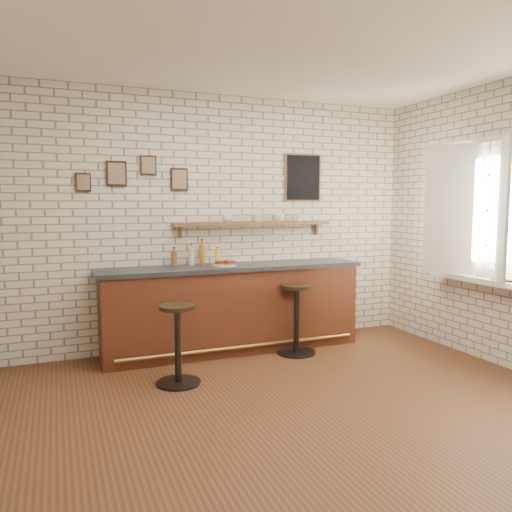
# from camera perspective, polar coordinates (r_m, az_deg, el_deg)

# --- Properties ---
(ground) EXTENTS (5.00, 5.00, 0.00)m
(ground) POSITION_cam_1_polar(r_m,az_deg,el_deg) (4.51, 4.19, -16.44)
(ground) COLOR brown
(ground) RESTS_ON ground
(bar_counter) EXTENTS (3.10, 0.65, 1.01)m
(bar_counter) POSITION_cam_1_polar(r_m,az_deg,el_deg) (5.89, -2.65, -5.91)
(bar_counter) COLOR #562717
(bar_counter) RESTS_ON ground
(sandwich_plate) EXTENTS (0.28, 0.28, 0.01)m
(sandwich_plate) POSITION_cam_1_polar(r_m,az_deg,el_deg) (5.74, -3.65, -1.07)
(sandwich_plate) COLOR white
(sandwich_plate) RESTS_ON bar_counter
(ciabatta_sandwich) EXTENTS (0.25, 0.17, 0.08)m
(ciabatta_sandwich) POSITION_cam_1_polar(r_m,az_deg,el_deg) (5.74, -3.55, -0.62)
(ciabatta_sandwich) COLOR tan
(ciabatta_sandwich) RESTS_ON sandwich_plate
(potato_chips) EXTENTS (0.25, 0.19, 0.00)m
(potato_chips) POSITION_cam_1_polar(r_m,az_deg,el_deg) (5.74, -3.75, -1.00)
(potato_chips) COLOR gold
(potato_chips) RESTS_ON sandwich_plate
(bitters_bottle_brown) EXTENTS (0.07, 0.07, 0.22)m
(bitters_bottle_brown) POSITION_cam_1_polar(r_m,az_deg,el_deg) (5.77, -9.34, -0.26)
(bitters_bottle_brown) COLOR brown
(bitters_bottle_brown) RESTS_ON bar_counter
(bitters_bottle_white) EXTENTS (0.06, 0.06, 0.25)m
(bitters_bottle_white) POSITION_cam_1_polar(r_m,az_deg,el_deg) (5.81, -7.40, -0.07)
(bitters_bottle_white) COLOR beige
(bitters_bottle_white) RESTS_ON bar_counter
(bitters_bottle_amber) EXTENTS (0.07, 0.07, 0.30)m
(bitters_bottle_amber) POSITION_cam_1_polar(r_m,az_deg,el_deg) (5.85, -6.17, 0.20)
(bitters_bottle_amber) COLOR #A6611A
(bitters_bottle_amber) RESTS_ON bar_counter
(condiment_bottle_yellow) EXTENTS (0.06, 0.06, 0.21)m
(condiment_bottle_yellow) POSITION_cam_1_polar(r_m,az_deg,el_deg) (5.90, -4.41, -0.09)
(condiment_bottle_yellow) COLOR yellow
(condiment_bottle_yellow) RESTS_ON bar_counter
(bar_stool_left) EXTENTS (0.45, 0.45, 0.77)m
(bar_stool_left) POSITION_cam_1_polar(r_m,az_deg,el_deg) (4.87, -8.93, -9.67)
(bar_stool_left) COLOR black
(bar_stool_left) RESTS_ON ground
(bar_stool_right) EXTENTS (0.45, 0.45, 0.80)m
(bar_stool_right) POSITION_cam_1_polar(r_m,az_deg,el_deg) (5.78, 4.64, -6.93)
(bar_stool_right) COLOR black
(bar_stool_right) RESTS_ON ground
(wall_shelf) EXTENTS (2.00, 0.18, 0.18)m
(wall_shelf) POSITION_cam_1_polar(r_m,az_deg,el_deg) (6.08, -0.22, 3.71)
(wall_shelf) COLOR brown
(wall_shelf) RESTS_ON ground
(shelf_cup_a) EXTENTS (0.14, 0.14, 0.09)m
(shelf_cup_a) POSITION_cam_1_polar(r_m,az_deg,el_deg) (5.95, -3.32, 4.29)
(shelf_cup_a) COLOR white
(shelf_cup_a) RESTS_ON wall_shelf
(shelf_cup_b) EXTENTS (0.14, 0.14, 0.09)m
(shelf_cup_b) POSITION_cam_1_polar(r_m,az_deg,el_deg) (6.09, 0.19, 4.36)
(shelf_cup_b) COLOR white
(shelf_cup_b) RESTS_ON wall_shelf
(shelf_cup_c) EXTENTS (0.17, 0.17, 0.10)m
(shelf_cup_c) POSITION_cam_1_polar(r_m,az_deg,el_deg) (6.20, 2.64, 4.42)
(shelf_cup_c) COLOR white
(shelf_cup_c) RESTS_ON wall_shelf
(shelf_cup_d) EXTENTS (0.09, 0.09, 0.09)m
(shelf_cup_d) POSITION_cam_1_polar(r_m,az_deg,el_deg) (6.32, 4.95, 4.36)
(shelf_cup_d) COLOR white
(shelf_cup_d) RESTS_ON wall_shelf
(back_wall_decor) EXTENTS (2.96, 0.02, 0.56)m
(back_wall_decor) POSITION_cam_1_polar(r_m,az_deg,el_deg) (6.09, -2.03, 9.05)
(back_wall_decor) COLOR black
(back_wall_decor) RESTS_ON ground
(window_sill) EXTENTS (0.20, 1.35, 0.06)m
(window_sill) POSITION_cam_1_polar(r_m,az_deg,el_deg) (5.92, 24.27, -2.51)
(window_sill) COLOR white
(window_sill) RESTS_ON ground
(casement_window) EXTENTS (0.40, 1.30, 1.56)m
(casement_window) POSITION_cam_1_polar(r_m,az_deg,el_deg) (5.83, 24.30, 4.77)
(casement_window) COLOR white
(casement_window) RESTS_ON ground
(book_lower) EXTENTS (0.16, 0.21, 0.02)m
(book_lower) POSITION_cam_1_polar(r_m,az_deg,el_deg) (5.72, 26.03, -2.46)
(book_lower) COLOR tan
(book_lower) RESTS_ON window_sill
(book_upper) EXTENTS (0.26, 0.29, 0.02)m
(book_upper) POSITION_cam_1_polar(r_m,az_deg,el_deg) (5.71, 26.19, -2.29)
(book_upper) COLOR tan
(book_upper) RESTS_ON book_lower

